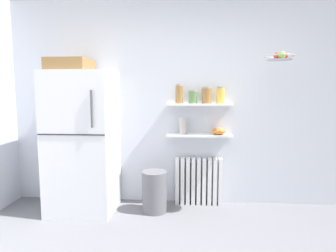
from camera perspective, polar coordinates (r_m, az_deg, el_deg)
back_wall at (r=3.82m, az=2.62°, el=4.51°), size 7.04×0.10×2.60m
refrigerator at (r=3.69m, az=-16.25°, el=-2.53°), size 0.76×0.73×1.82m
radiator at (r=3.86m, az=5.94°, el=-10.56°), size 0.60×0.12×0.60m
wall_shelf_lower at (r=3.70m, az=6.07°, el=-1.79°), size 0.81×0.22×0.02m
wall_shelf_upper at (r=3.66m, az=6.15°, el=4.17°), size 0.81×0.22×0.02m
storage_jar_0 at (r=3.66m, az=2.21°, el=6.23°), size 0.09×0.09×0.24m
storage_jar_1 at (r=3.66m, az=4.85°, el=5.67°), size 0.11×0.11×0.17m
storage_jar_2 at (r=3.66m, az=7.49°, el=5.93°), size 0.12×0.12×0.20m
storage_jar_3 at (r=3.68m, az=10.12°, el=5.89°), size 0.10×0.10×0.21m
vase at (r=3.68m, az=2.96°, el=-0.02°), size 0.10×0.10×0.20m
shelf_bowl at (r=3.71m, az=9.78°, el=-1.02°), size 0.18×0.18×0.08m
trash_bin at (r=3.63m, az=-2.63°, el=-12.59°), size 0.30×0.30×0.49m
hanging_fruit_basket at (r=3.48m, az=20.84°, el=12.46°), size 0.32×0.32×0.09m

